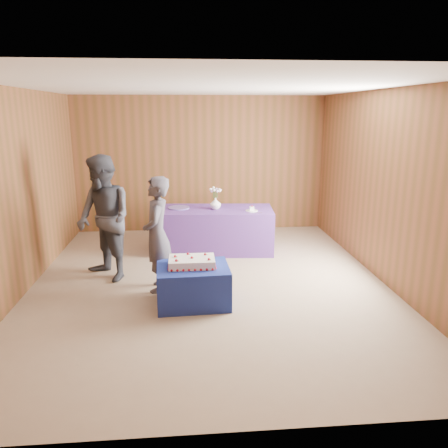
{
  "coord_description": "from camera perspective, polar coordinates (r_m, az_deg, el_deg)",
  "views": [
    {
      "loc": [
        -0.3,
        -5.83,
        2.39
      ],
      "look_at": [
        0.22,
        0.1,
        0.85
      ],
      "focal_mm": 35.0,
      "sensor_mm": 36.0,
      "label": 1
    }
  ],
  "objects": [
    {
      "name": "flower_spray",
      "position": [
        7.49,
        -1.14,
        4.46
      ],
      "size": [
        0.21,
        0.21,
        0.16
      ],
      "color": "#2E5E25",
      "rests_on": "vase"
    },
    {
      "name": "platter",
      "position": [
        7.65,
        -5.93,
        2.12
      ],
      "size": [
        0.39,
        0.39,
        0.02
      ],
      "primitive_type": "cylinder",
      "rotation": [
        0.0,
        0.0,
        -0.05
      ],
      "color": "#6450A0",
      "rests_on": "serving_table"
    },
    {
      "name": "sheet_cake",
      "position": [
        5.53,
        -4.22,
        -4.95
      ],
      "size": [
        0.6,
        0.41,
        0.14
      ],
      "rotation": [
        0.0,
        0.0,
        -0.0
      ],
      "color": "white",
      "rests_on": "cake_table"
    },
    {
      "name": "cake_slice",
      "position": [
        7.41,
        3.65,
        2.06
      ],
      "size": [
        0.08,
        0.07,
        0.09
      ],
      "rotation": [
        0.0,
        0.0,
        0.0
      ],
      "color": "white",
      "rests_on": "plate"
    },
    {
      "name": "plate",
      "position": [
        7.42,
        3.65,
        1.75
      ],
      "size": [
        0.24,
        0.24,
        0.01
      ],
      "primitive_type": "cylinder",
      "rotation": [
        0.0,
        0.0,
        0.19
      ],
      "color": "white",
      "rests_on": "serving_table"
    },
    {
      "name": "vase",
      "position": [
        7.54,
        -1.13,
        2.7
      ],
      "size": [
        0.25,
        0.25,
        0.2
      ],
      "primitive_type": "imported",
      "rotation": [
        0.0,
        0.0,
        -0.45
      ],
      "color": "white",
      "rests_on": "serving_table"
    },
    {
      "name": "room_shell",
      "position": [
        5.86,
        -2.11,
        8.74
      ],
      "size": [
        5.04,
        6.04,
        2.72
      ],
      "color": "brown",
      "rests_on": "ground"
    },
    {
      "name": "serving_table",
      "position": [
        7.66,
        -1.21,
        -0.75
      ],
      "size": [
        2.07,
        1.06,
        0.75
      ],
      "primitive_type": "cube",
      "rotation": [
        0.0,
        0.0,
        -0.08
      ],
      "color": "#472E7E",
      "rests_on": "ground"
    },
    {
      "name": "guest_left",
      "position": [
        5.93,
        -8.73,
        -1.36
      ],
      "size": [
        0.4,
        0.59,
        1.57
      ],
      "primitive_type": "imported",
      "rotation": [
        0.0,
        0.0,
        -1.61
      ],
      "color": "#3E3C47",
      "rests_on": "ground"
    },
    {
      "name": "cake_table",
      "position": [
        5.61,
        -4.04,
        -7.98
      ],
      "size": [
        0.93,
        0.74,
        0.5
      ],
      "primitive_type": "cube",
      "rotation": [
        0.0,
        0.0,
        0.05
      ],
      "color": "navy",
      "rests_on": "ground"
    },
    {
      "name": "knife",
      "position": [
        7.28,
        4.02,
        1.47
      ],
      "size": [
        0.26,
        0.03,
        0.0
      ],
      "primitive_type": "cube",
      "rotation": [
        0.0,
        0.0,
        0.02
      ],
      "color": "silver",
      "rests_on": "serving_table"
    },
    {
      "name": "guest_right",
      "position": [
        6.45,
        -15.38,
        0.69
      ],
      "size": [
        1.1,
        1.12,
        1.82
      ],
      "primitive_type": "imported",
      "rotation": [
        0.0,
        0.0,
        -0.87
      ],
      "color": "#373942",
      "rests_on": "ground"
    },
    {
      "name": "ground",
      "position": [
        6.31,
        -1.96,
        -7.78
      ],
      "size": [
        6.0,
        6.0,
        0.0
      ],
      "primitive_type": "plane",
      "color": "gray",
      "rests_on": "ground"
    }
  ]
}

